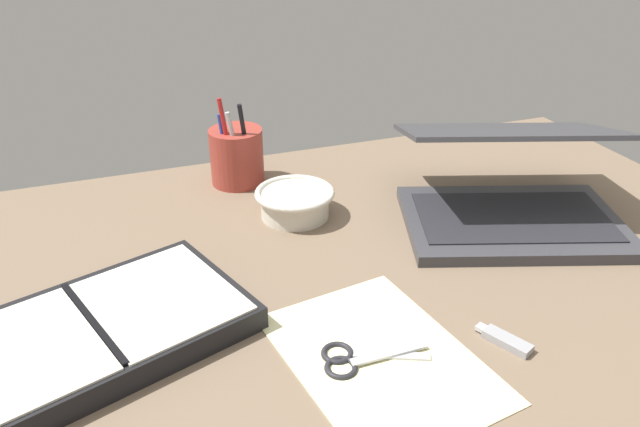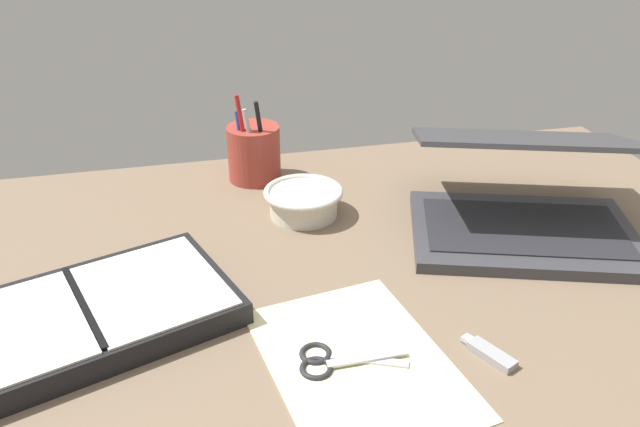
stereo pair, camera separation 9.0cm
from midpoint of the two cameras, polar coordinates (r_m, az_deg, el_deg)
The scene contains 8 objects.
desk_top at distance 86.68cm, azimuth 5.41°, elevation -7.67°, with size 140.00×100.00×2.00cm, color #75604C.
laptop at distance 104.48cm, azimuth 20.50°, elevation 1.15°, with size 42.67×41.25×16.62cm.
bowl at distance 103.33cm, azimuth 0.97°, elevation 1.14°, with size 13.24×13.24×4.78cm.
pen_cup at distance 115.69cm, azimuth -3.85°, elevation 5.52°, with size 9.71×9.71×16.77cm.
planner at distance 81.79cm, azimuth -17.71°, elevation -9.22°, with size 40.71×31.76×3.58cm.
scissors at distance 74.34cm, azimuth 4.35°, elevation -13.38°, with size 12.87×6.87×0.80cm.
paper_sheet_front at distance 74.92cm, azimuth 7.01°, elevation -13.41°, with size 20.02×28.17×0.16cm, color #F4EFB2.
usb_drive at distance 78.68cm, azimuth 18.57°, elevation -12.17°, with size 4.48×7.20×1.00cm.
Camera 2 is at (-19.96, -67.50, 51.41)cm, focal length 35.00 mm.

